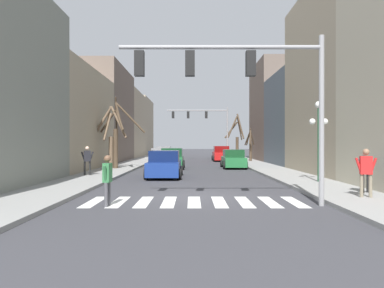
# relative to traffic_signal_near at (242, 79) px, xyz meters

# --- Properties ---
(ground_plane) EXTENTS (240.00, 240.00, 0.00)m
(ground_plane) POSITION_rel_traffic_signal_near_xyz_m (-1.66, 2.22, -4.26)
(ground_plane) COLOR #38383D
(sidewalk_left) EXTENTS (2.91, 90.00, 0.15)m
(sidewalk_left) POSITION_rel_traffic_signal_near_xyz_m (-7.63, 2.22, -4.18)
(sidewalk_left) COLOR gray
(sidewalk_left) RESTS_ON ground_plane
(sidewalk_right) EXTENTS (2.91, 90.00, 0.15)m
(sidewalk_right) POSITION_rel_traffic_signal_near_xyz_m (4.32, 2.22, -4.18)
(sidewalk_right) COLOR gray
(sidewalk_right) RESTS_ON ground_plane
(building_row_left) EXTENTS (6.00, 62.42, 10.35)m
(building_row_left) POSITION_rel_traffic_signal_near_xyz_m (-12.09, 27.87, 0.46)
(building_row_left) COLOR gray
(building_row_left) RESTS_ON ground_plane
(building_row_right) EXTENTS (6.00, 40.25, 12.26)m
(building_row_right) POSITION_rel_traffic_signal_near_xyz_m (8.78, 15.66, 1.44)
(building_row_right) COLOR #BCB299
(building_row_right) RESTS_ON ground_plane
(crosswalk_stripes) EXTENTS (7.65, 2.60, 0.01)m
(crosswalk_stripes) POSITION_rel_traffic_signal_near_xyz_m (-1.66, 0.83, -4.26)
(crosswalk_stripes) COLOR white
(crosswalk_stripes) RESTS_ON ground_plane
(traffic_signal_near) EXTENTS (6.88, 0.28, 5.73)m
(traffic_signal_near) POSITION_rel_traffic_signal_near_xyz_m (0.00, 0.00, 0.00)
(traffic_signal_near) COLOR gray
(traffic_signal_near) RESTS_ON ground_plane
(traffic_signal_far) EXTENTS (7.50, 0.28, 6.53)m
(traffic_signal_far) POSITION_rel_traffic_signal_near_xyz_m (-0.13, 33.38, 0.62)
(traffic_signal_far) COLOR gray
(traffic_signal_far) RESTS_ON ground_plane
(street_lamp_right_corner) EXTENTS (0.95, 0.36, 4.09)m
(street_lamp_right_corner) POSITION_rel_traffic_signal_near_xyz_m (4.71, 6.46, -1.20)
(street_lamp_right_corner) COLOR #1E4C2D
(street_lamp_right_corner) RESTS_ON sidewalk_right
(car_parked_left_far) EXTENTS (1.98, 4.36, 1.57)m
(car_parked_left_far) POSITION_rel_traffic_signal_near_xyz_m (1.75, 18.89, -3.52)
(car_parked_left_far) COLOR #236B38
(car_parked_left_far) RESTS_ON ground_plane
(car_driving_toward_lane) EXTENTS (1.97, 4.75, 1.71)m
(car_driving_toward_lane) POSITION_rel_traffic_signal_near_xyz_m (-5.07, 31.91, -3.46)
(car_driving_toward_lane) COLOR silver
(car_driving_toward_lane) RESTS_ON ground_plane
(car_parked_left_near) EXTENTS (2.01, 4.48, 1.59)m
(car_parked_left_near) POSITION_rel_traffic_signal_near_xyz_m (-5.05, 26.12, -3.51)
(car_parked_left_near) COLOR silver
(car_parked_left_near) RESTS_ON ground_plane
(car_parked_right_mid) EXTENTS (2.15, 4.74, 1.65)m
(car_parked_right_mid) POSITION_rel_traffic_signal_near_xyz_m (-3.42, 10.44, -3.49)
(car_parked_right_mid) COLOR navy
(car_parked_right_mid) RESTS_ON ground_plane
(car_at_intersection) EXTENTS (2.04, 4.28, 1.69)m
(car_at_intersection) POSITION_rel_traffic_signal_near_xyz_m (-3.38, 18.38, -3.47)
(car_at_intersection) COLOR #236B38
(car_at_intersection) RESTS_ON ground_plane
(car_parked_left_mid) EXTENTS (2.09, 4.64, 1.76)m
(car_parked_left_mid) POSITION_rel_traffic_signal_near_xyz_m (1.70, 31.43, -3.44)
(car_parked_left_mid) COLOR red
(car_parked_left_mid) RESTS_ON ground_plane
(pedestrian_crossing_street) EXTENTS (0.74, 0.36, 1.76)m
(pedestrian_crossing_street) POSITION_rel_traffic_signal_near_xyz_m (-8.13, 10.28, -3.06)
(pedestrian_crossing_street) COLOR black
(pedestrian_crossing_street) RESTS_ON sidewalk_left
(pedestrian_on_left_sidewalk) EXTENTS (0.75, 0.31, 1.76)m
(pedestrian_on_left_sidewalk) POSITION_rel_traffic_signal_near_xyz_m (4.55, 0.95, -3.07)
(pedestrian_on_left_sidewalk) COLOR #7A705B
(pedestrian_on_left_sidewalk) RESTS_ON sidewalk_right
(pedestrian_on_right_sidewalk) EXTENTS (0.26, 0.74, 1.70)m
(pedestrian_on_right_sidewalk) POSITION_rel_traffic_signal_near_xyz_m (-4.55, -0.11, -3.25)
(pedestrian_on_right_sidewalk) COLOR #4C4C51
(pedestrian_on_right_sidewalk) RESTS_ON ground_plane
(pedestrian_waiting_at_curb) EXTENTS (0.68, 0.36, 1.64)m
(pedestrian_waiting_at_curb) POSITION_rel_traffic_signal_near_xyz_m (5.12, 2.22, -3.14)
(pedestrian_waiting_at_curb) COLOR black
(pedestrian_waiting_at_curb) RESTS_ON sidewalk_right
(street_tree_right_mid) EXTENTS (2.99, 2.93, 4.88)m
(street_tree_right_mid) POSITION_rel_traffic_signal_near_xyz_m (-8.19, 16.67, -1.69)
(street_tree_right_mid) COLOR brown
(street_tree_right_mid) RESTS_ON sidewalk_left
(street_tree_right_far) EXTENTS (2.78, 2.78, 5.77)m
(street_tree_right_far) POSITION_rel_traffic_signal_near_xyz_m (4.08, 35.77, -1.23)
(street_tree_right_far) COLOR #473828
(street_tree_right_far) RESTS_ON sidewalk_right
(street_tree_left_mid) EXTENTS (3.68, 2.38, 5.57)m
(street_tree_left_mid) POSITION_rel_traffic_signal_near_xyz_m (-7.56, 16.55, -1.61)
(street_tree_left_mid) COLOR #473828
(street_tree_left_mid) RESTS_ON sidewalk_left
(street_tree_left_far) EXTENTS (1.02, 2.26, 3.58)m
(street_tree_left_far) POSITION_rel_traffic_signal_near_xyz_m (4.69, 28.76, -2.30)
(street_tree_left_far) COLOR #473828
(street_tree_left_far) RESTS_ON sidewalk_right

